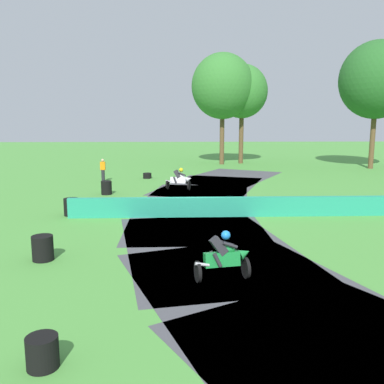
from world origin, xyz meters
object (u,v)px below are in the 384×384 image
Objects in this scene: tire_stack_near at (147,176)px; tire_stack_mid_a at (106,188)px; tire_stack_mid_b at (71,207)px; track_marshal at (103,170)px; motorcycle_lead_white at (180,179)px; motorcycle_chase_green at (224,257)px; tire_stack_far at (43,248)px; tire_stack_extra_a at (42,352)px.

tire_stack_mid_a is (-1.91, -6.62, 0.20)m from tire_stack_near.
track_marshal reaches higher than tire_stack_mid_b.
tire_stack_mid_a is (-4.32, -1.56, -0.25)m from motorcycle_lead_white.
motorcycle_chase_green is 5.88m from tire_stack_far.
track_marshal is at bearing 97.27° from tire_stack_extra_a.
tire_stack_far is at bearing 107.39° from tire_stack_extra_a.
motorcycle_chase_green is at bearing -70.21° from track_marshal.
tire_stack_mid_a is 0.49× the size of track_marshal.
tire_stack_far is 1.33× the size of tire_stack_extra_a.
tire_stack_near is at bearing 89.79° from tire_stack_extra_a.
tire_stack_mid_b is (-6.27, 8.07, -0.26)m from motorcycle_chase_green.
tire_stack_mid_b is 6.33m from tire_stack_far.
tire_stack_extra_a is at bearing -131.91° from motorcycle_chase_green.
tire_stack_mid_b is at bearing 127.84° from motorcycle_chase_green.
tire_stack_mid_a is 17.73m from tire_stack_extra_a.
tire_stack_extra_a is 22.77m from track_marshal.
motorcycle_chase_green is 19.57m from track_marshal.
tire_stack_mid_b is at bearing 96.02° from tire_stack_far.
motorcycle_lead_white is 2.86× the size of tire_stack_extra_a.
tire_stack_mid_b is at bearing -88.02° from track_marshal.
tire_stack_extra_a is at bearing -97.44° from motorcycle_lead_white.
tire_stack_extra_a is (1.86, -5.94, -0.10)m from tire_stack_far.
tire_stack_extra_a is at bearing -90.21° from tire_stack_near.
track_marshal is (-5.39, 3.38, 0.17)m from motorcycle_lead_white.
tire_stack_far is at bearing -86.49° from track_marshal.
track_marshal reaches higher than tire_stack_near.
motorcycle_lead_white is at bearing 82.56° from tire_stack_extra_a.
tire_stack_extra_a is (-3.74, -4.17, -0.36)m from motorcycle_chase_green.
motorcycle_chase_green reaches higher than tire_stack_mid_b.
motorcycle_lead_white is at bearing 71.76° from tire_stack_far.
motorcycle_lead_white is at bearing -32.13° from track_marshal.
tire_stack_far is (-5.60, 1.77, -0.26)m from motorcycle_chase_green.
motorcycle_lead_white is 13.96m from tire_stack_far.
tire_stack_near is at bearing 115.52° from motorcycle_lead_white.
tire_stack_mid_b is (-5.03, -6.96, -0.25)m from motorcycle_lead_white.
tire_stack_mid_a is at bearing -77.84° from track_marshal.
tire_stack_far is 0.49× the size of track_marshal.
motorcycle_chase_green is at bearing -85.30° from motorcycle_lead_white.
tire_stack_mid_a is at bearing 95.88° from tire_stack_extra_a.
tire_stack_mid_a is 5.07m from track_marshal.
motorcycle_chase_green is 2.68× the size of tire_stack_near.
tire_stack_near is at bearing 83.92° from tire_stack_far.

